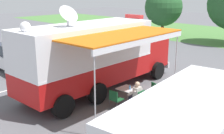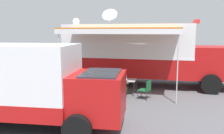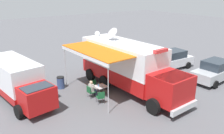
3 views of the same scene
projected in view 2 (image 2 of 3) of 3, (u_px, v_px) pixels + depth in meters
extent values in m
plane|color=#5B5B60|center=(128.00, 84.00, 14.16)|extent=(100.00, 100.00, 0.00)
cube|color=silver|center=(119.00, 73.00, 17.80)|extent=(0.33, 4.80, 0.01)
cube|color=#B71414|center=(128.00, 65.00, 13.99)|extent=(2.81, 7.30, 1.10)
cube|color=white|center=(128.00, 41.00, 13.78)|extent=(2.81, 7.30, 1.70)
cube|color=white|center=(128.00, 56.00, 13.91)|extent=(2.83, 7.32, 0.10)
cube|color=#B71414|center=(212.00, 62.00, 12.85)|extent=(2.39, 2.20, 1.70)
cube|color=#28333D|center=(217.00, 53.00, 12.73)|extent=(2.21, 1.56, 0.70)
cylinder|color=black|center=(204.00, 75.00, 14.24)|extent=(0.34, 1.01, 1.00)
cylinder|color=black|center=(211.00, 84.00, 11.84)|extent=(0.34, 1.01, 1.00)
cylinder|color=black|center=(123.00, 72.00, 15.42)|extent=(0.34, 1.01, 1.00)
cylinder|color=black|center=(114.00, 79.00, 13.02)|extent=(0.34, 1.01, 1.00)
cylinder|color=black|center=(94.00, 71.00, 15.88)|extent=(0.34, 1.01, 1.00)
cylinder|color=black|center=(80.00, 78.00, 13.48)|extent=(0.34, 1.01, 1.00)
cube|color=white|center=(128.00, 25.00, 13.65)|extent=(2.81, 7.30, 0.10)
cube|color=red|center=(196.00, 22.00, 12.75)|extent=(1.11, 0.33, 0.20)
cylinder|color=silver|center=(110.00, 21.00, 13.86)|extent=(0.10, 0.10, 0.45)
cone|color=silver|center=(109.00, 13.00, 13.66)|extent=(0.75, 0.93, 0.81)
sphere|color=white|center=(76.00, 22.00, 14.37)|extent=(0.44, 0.44, 0.44)
cube|color=orange|center=(120.00, 28.00, 11.42)|extent=(2.45, 5.85, 0.06)
cube|color=white|center=(115.00, 31.00, 10.42)|extent=(0.33, 5.76, 0.24)
cylinder|color=silver|center=(178.00, 67.00, 10.06)|extent=(0.05, 0.05, 3.25)
cylinder|color=silver|center=(59.00, 63.00, 11.35)|extent=(0.05, 0.05, 3.25)
cube|color=silver|center=(128.00, 80.00, 11.80)|extent=(0.83, 0.83, 0.03)
cylinder|color=#333338|center=(136.00, 86.00, 12.12)|extent=(0.03, 0.03, 0.70)
cylinder|color=#333338|center=(134.00, 89.00, 11.41)|extent=(0.03, 0.03, 0.70)
cylinder|color=#333338|center=(122.00, 85.00, 12.30)|extent=(0.03, 0.03, 0.70)
cylinder|color=#333338|center=(119.00, 88.00, 11.59)|extent=(0.03, 0.03, 0.70)
cylinder|color=#4C99D8|center=(126.00, 78.00, 11.63)|extent=(0.07, 0.07, 0.20)
cylinder|color=white|center=(126.00, 76.00, 11.61)|extent=(0.04, 0.04, 0.02)
cube|color=#19562D|center=(122.00, 89.00, 11.22)|extent=(0.50, 0.50, 0.04)
cube|color=#19562D|center=(121.00, 85.00, 10.97)|extent=(0.06, 0.48, 0.44)
cylinder|color=#333338|center=(118.00, 92.00, 11.51)|extent=(0.02, 0.02, 0.42)
cylinder|color=#333338|center=(127.00, 92.00, 11.41)|extent=(0.02, 0.02, 0.42)
cylinder|color=#333338|center=(116.00, 94.00, 11.09)|extent=(0.02, 0.02, 0.42)
cylinder|color=#333338|center=(125.00, 95.00, 10.99)|extent=(0.02, 0.02, 0.42)
cube|color=#19562D|center=(113.00, 85.00, 12.01)|extent=(0.50, 0.50, 0.04)
cube|color=#19562D|center=(109.00, 80.00, 12.03)|extent=(0.48, 0.06, 0.44)
cylinder|color=#333338|center=(118.00, 88.00, 12.20)|extent=(0.02, 0.02, 0.42)
cylinder|color=#333338|center=(116.00, 90.00, 11.78)|extent=(0.02, 0.02, 0.42)
cylinder|color=#333338|center=(110.00, 88.00, 12.31)|extent=(0.02, 0.02, 0.42)
cylinder|color=#333338|center=(108.00, 90.00, 11.88)|extent=(0.02, 0.02, 0.42)
cube|color=#19562D|center=(144.00, 90.00, 10.97)|extent=(0.59, 0.59, 0.04)
cube|color=#19562D|center=(149.00, 86.00, 10.83)|extent=(0.47, 0.16, 0.44)
cylinder|color=#333338|center=(138.00, 95.00, 10.93)|extent=(0.02, 0.02, 0.42)
cylinder|color=#333338|center=(142.00, 93.00, 11.30)|extent=(0.02, 0.02, 0.42)
cylinder|color=#333338|center=(147.00, 96.00, 10.71)|extent=(0.02, 0.02, 0.42)
cylinder|color=#333338|center=(150.00, 94.00, 11.08)|extent=(0.02, 0.02, 0.42)
cube|color=silver|center=(122.00, 83.00, 11.18)|extent=(0.26, 0.37, 0.56)
sphere|color=beige|center=(122.00, 74.00, 11.11)|extent=(0.22, 0.22, 0.22)
cylinder|color=silver|center=(117.00, 81.00, 11.34)|extent=(0.43, 0.11, 0.34)
cylinder|color=silver|center=(127.00, 82.00, 11.23)|extent=(0.43, 0.11, 0.34)
cylinder|color=#2D334C|center=(120.00, 87.00, 11.41)|extent=(0.39, 0.15, 0.13)
cylinder|color=#2D334C|center=(121.00, 91.00, 11.62)|extent=(0.11, 0.11, 0.42)
cube|color=black|center=(121.00, 94.00, 11.70)|extent=(0.24, 0.11, 0.07)
cylinder|color=#2D334C|center=(124.00, 88.00, 11.37)|extent=(0.39, 0.15, 0.13)
cylinder|color=#2D334C|center=(125.00, 91.00, 11.57)|extent=(0.11, 0.11, 0.42)
cube|color=black|center=(125.00, 95.00, 11.66)|extent=(0.24, 0.11, 0.07)
cylinder|color=#384C7F|center=(58.00, 90.00, 10.95)|extent=(0.56, 0.56, 0.85)
cylinder|color=black|center=(58.00, 80.00, 10.88)|extent=(0.57, 0.57, 0.06)
cube|color=black|center=(56.00, 78.00, 15.88)|extent=(0.36, 0.36, 0.03)
cone|color=orange|center=(56.00, 74.00, 15.84)|extent=(0.26, 0.26, 0.55)
cylinder|color=white|center=(56.00, 73.00, 15.83)|extent=(0.17, 0.17, 0.06)
cube|color=#B71414|center=(98.00, 96.00, 7.45)|extent=(2.10, 1.85, 1.40)
cube|color=#28333D|center=(101.00, 82.00, 7.36)|extent=(1.82, 1.32, 0.60)
cylinder|color=black|center=(93.00, 106.00, 8.63)|extent=(0.37, 0.87, 0.84)
cylinder|color=black|center=(77.00, 129.00, 6.58)|extent=(0.37, 0.87, 0.84)
cube|color=#B2B5BA|center=(188.00, 61.00, 19.53)|extent=(4.28, 1.99, 0.76)
cube|color=#28333D|center=(188.00, 52.00, 19.56)|extent=(2.17, 1.69, 0.68)
cylinder|color=black|center=(201.00, 68.00, 18.12)|extent=(0.65, 0.25, 0.64)
cylinder|color=black|center=(177.00, 67.00, 18.54)|extent=(0.65, 0.25, 0.64)
cylinder|color=black|center=(198.00, 64.00, 20.63)|extent=(0.65, 0.25, 0.64)
cylinder|color=black|center=(176.00, 63.00, 21.04)|extent=(0.65, 0.25, 0.64)
cube|color=silver|center=(137.00, 60.00, 20.43)|extent=(4.27, 1.97, 0.76)
cube|color=#28333D|center=(137.00, 51.00, 20.46)|extent=(2.16, 1.68, 0.68)
cylinder|color=black|center=(144.00, 67.00, 18.98)|extent=(0.65, 0.25, 0.64)
cylinder|color=black|center=(123.00, 65.00, 19.55)|extent=(0.65, 0.25, 0.64)
cylinder|color=black|center=(150.00, 62.00, 21.42)|extent=(0.65, 0.25, 0.64)
cylinder|color=black|center=(130.00, 62.00, 21.99)|extent=(0.65, 0.25, 0.64)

